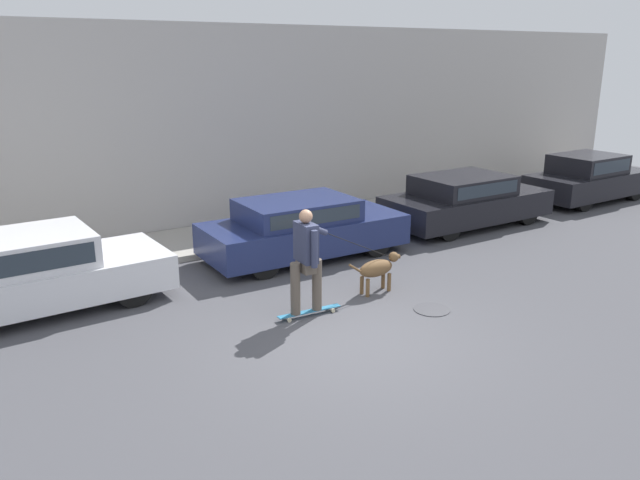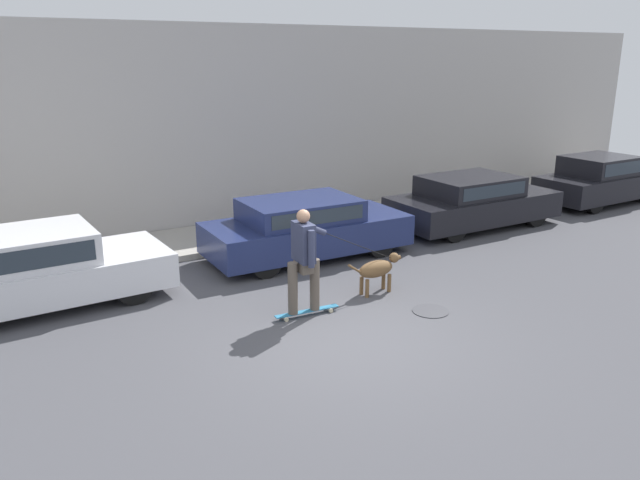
{
  "view_description": "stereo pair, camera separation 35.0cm",
  "coord_description": "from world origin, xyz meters",
  "px_view_note": "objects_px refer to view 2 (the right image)",
  "views": [
    {
      "loc": [
        -5.07,
        -7.02,
        4.11
      ],
      "look_at": [
        0.68,
        1.89,
        0.95
      ],
      "focal_mm": 35.0,
      "sensor_mm": 36.0,
      "label": 1
    },
    {
      "loc": [
        -4.78,
        -7.2,
        4.11
      ],
      "look_at": [
        0.68,
        1.89,
        0.95
      ],
      "focal_mm": 35.0,
      "sensor_mm": 36.0,
      "label": 2
    }
  ],
  "objects_px": {
    "parked_car_1": "(306,228)",
    "skateboarder": "(304,257)",
    "parked_car_2": "(473,202)",
    "parked_car_0": "(40,270)",
    "parked_car_3": "(600,181)",
    "dog": "(377,269)"
  },
  "relations": [
    {
      "from": "parked_car_3",
      "to": "skateboarder",
      "type": "relative_size",
      "value": 1.57
    },
    {
      "from": "parked_car_0",
      "to": "parked_car_2",
      "type": "height_order",
      "value": "parked_car_0"
    },
    {
      "from": "parked_car_0",
      "to": "dog",
      "type": "distance_m",
      "value": 5.77
    },
    {
      "from": "parked_car_0",
      "to": "skateboarder",
      "type": "distance_m",
      "value": 4.51
    },
    {
      "from": "parked_car_0",
      "to": "parked_car_2",
      "type": "distance_m",
      "value": 9.9
    },
    {
      "from": "parked_car_1",
      "to": "skateboarder",
      "type": "bearing_deg",
      "value": -118.34
    },
    {
      "from": "parked_car_1",
      "to": "parked_car_2",
      "type": "bearing_deg",
      "value": 1.7
    },
    {
      "from": "parked_car_3",
      "to": "parked_car_1",
      "type": "bearing_deg",
      "value": 179.33
    },
    {
      "from": "parked_car_1",
      "to": "parked_car_2",
      "type": "xyz_separation_m",
      "value": [
        4.75,
        -0.0,
        -0.0
      ]
    },
    {
      "from": "parked_car_3",
      "to": "dog",
      "type": "xyz_separation_m",
      "value": [
        -9.64,
        -2.46,
        -0.2
      ]
    },
    {
      "from": "parked_car_0",
      "to": "parked_car_2",
      "type": "relative_size",
      "value": 0.97
    },
    {
      "from": "parked_car_3",
      "to": "skateboarder",
      "type": "xyz_separation_m",
      "value": [
        -11.27,
        -2.7,
        0.37
      ]
    },
    {
      "from": "parked_car_1",
      "to": "parked_car_3",
      "type": "bearing_deg",
      "value": 1.7
    },
    {
      "from": "parked_car_1",
      "to": "parked_car_3",
      "type": "distance_m",
      "value": 9.71
    },
    {
      "from": "parked_car_1",
      "to": "dog",
      "type": "bearing_deg",
      "value": -86.84
    },
    {
      "from": "parked_car_1",
      "to": "parked_car_2",
      "type": "height_order",
      "value": "parked_car_2"
    },
    {
      "from": "parked_car_2",
      "to": "dog",
      "type": "relative_size",
      "value": 3.72
    },
    {
      "from": "parked_car_1",
      "to": "parked_car_2",
      "type": "relative_size",
      "value": 1.0
    },
    {
      "from": "dog",
      "to": "skateboarder",
      "type": "distance_m",
      "value": 1.74
    },
    {
      "from": "parked_car_0",
      "to": "dog",
      "type": "relative_size",
      "value": 3.6
    },
    {
      "from": "parked_car_1",
      "to": "skateboarder",
      "type": "distance_m",
      "value": 3.15
    },
    {
      "from": "parked_car_0",
      "to": "parked_car_1",
      "type": "relative_size",
      "value": 0.97
    }
  ]
}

